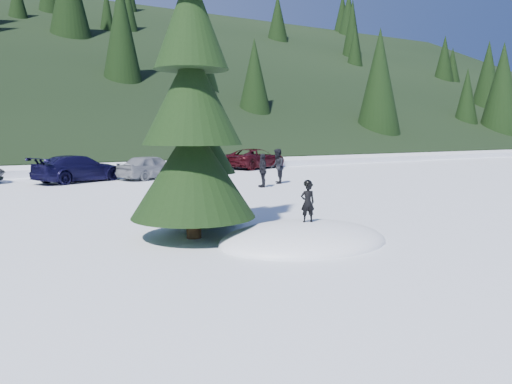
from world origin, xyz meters
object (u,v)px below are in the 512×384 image
child_skier (308,202)px  car_3 (78,169)px  spruce_short (205,154)px  adult_0 (277,166)px  spruce_tall (192,109)px  adult_1 (263,170)px  car_4 (151,167)px  car_5 (204,161)px  car_6 (255,159)px

child_skier → car_3: child_skier is taller
spruce_short → adult_0: size_ratio=2.93×
spruce_tall → adult_1: spruce_tall is taller
spruce_tall → car_4: 16.70m
car_4 → car_5: size_ratio=1.03×
child_skier → car_4: 17.78m
spruce_tall → car_3: spruce_tall is taller
adult_0 → car_5: size_ratio=0.46×
car_6 → spruce_short: bearing=123.3°
spruce_tall → adult_0: (9.13, 10.10, -2.40)m
adult_1 → car_5: adult_1 is taller
child_skier → car_6: (11.14, 21.51, -0.25)m
child_skier → car_5: bearing=-89.8°
car_3 → car_5: size_ratio=1.26×
spruce_short → adult_1: spruce_short is taller
spruce_short → spruce_tall: bearing=-125.5°
car_4 → car_6: car_6 is taller
car_5 → spruce_short: bearing=152.5°
car_4 → adult_0: bearing=-163.2°
child_skier → car_4: bearing=-78.0°
child_skier → spruce_tall: bearing=-18.5°
spruce_tall → child_skier: 3.75m
adult_0 → car_3: adult_0 is taller
adult_1 → car_3: adult_1 is taller
adult_1 → spruce_short: bearing=-24.9°
child_skier → adult_0: adult_0 is taller
adult_0 → car_6: 10.60m
spruce_tall → car_5: 21.95m
spruce_tall → adult_0: size_ratio=4.70×
adult_0 → spruce_tall: bearing=-9.2°
spruce_tall → car_4: size_ratio=2.10×
spruce_short → child_skier: 3.60m
car_4 → car_5: bearing=-76.3°
adult_0 → car_6: adult_0 is taller
adult_1 → car_4: (-3.34, 6.86, -0.13)m
adult_0 → car_4: (-4.88, 5.83, -0.22)m
spruce_tall → car_3: (0.33, 16.31, -2.59)m
spruce_tall → car_4: bearing=75.0°
adult_1 → adult_0: bearing=139.8°
adult_0 → car_6: (4.35, 9.66, -0.19)m
car_3 → car_4: 3.94m
spruce_tall → car_6: size_ratio=1.64×
spruce_tall → adult_1: bearing=50.0°
car_5 → spruce_tall: bearing=151.6°
adult_1 → spruce_tall: bearing=-24.1°
car_3 → child_skier: bearing=163.0°
child_skier → car_6: child_skier is taller
child_skier → spruce_short: bearing=-48.6°
spruce_short → adult_0: spruce_short is taller
adult_1 → car_5: size_ratio=0.42×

